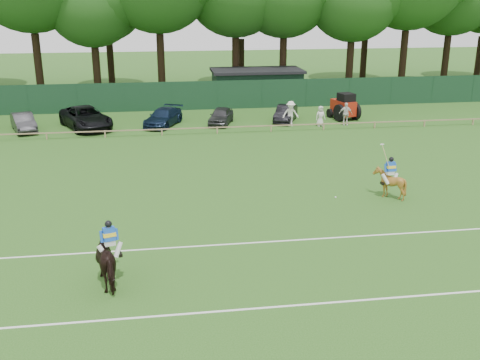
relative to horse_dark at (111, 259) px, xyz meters
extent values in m
plane|color=#1E4C14|center=(5.00, 3.60, -0.93)|extent=(160.00, 160.00, 0.00)
imported|color=black|center=(0.00, 0.00, 0.00)|extent=(1.61, 2.41, 1.87)
imported|color=brown|center=(13.06, 6.94, -0.17)|extent=(1.34, 1.48, 1.54)
imported|color=#29292B|center=(-8.10, 24.43, -0.27)|extent=(2.71, 4.26, 1.33)
imported|color=black|center=(-3.62, 24.72, -0.12)|extent=(4.86, 6.43, 1.62)
imported|color=#12213A|center=(2.17, 24.78, -0.28)|extent=(3.53, 4.88, 1.31)
imported|color=#333235|center=(6.63, 24.68, -0.29)|extent=(2.62, 4.07, 1.29)
imported|color=black|center=(11.83, 24.90, -0.29)|extent=(2.74, 4.10, 1.28)
imported|color=silver|center=(11.84, 23.23, 0.03)|extent=(1.25, 0.73, 1.93)
imported|color=silver|center=(16.12, 22.93, -0.05)|extent=(1.09, 0.59, 1.77)
imported|color=beige|center=(14.11, 22.88, -0.15)|extent=(0.82, 0.60, 1.56)
cube|color=silver|center=(0.00, 0.00, 0.64)|extent=(0.42, 0.35, 0.18)
cube|color=blue|center=(0.00, 0.00, 0.96)|extent=(0.47, 0.41, 0.51)
cube|color=yellow|center=(0.00, 0.00, 0.94)|extent=(0.49, 0.40, 0.18)
sphere|color=black|center=(0.00, 0.00, 1.33)|extent=(0.25, 0.25, 0.25)
cylinder|color=silver|center=(0.26, 0.03, 0.34)|extent=(0.40, 0.43, 0.59)
cylinder|color=silver|center=(-0.23, -0.12, 0.34)|extent=(0.45, 0.30, 0.59)
cube|color=silver|center=(13.06, 6.94, 0.37)|extent=(0.38, 0.28, 0.18)
cube|color=blue|center=(13.06, 6.94, 0.69)|extent=(0.42, 0.33, 0.51)
cube|color=yellow|center=(13.06, 6.94, 0.67)|extent=(0.45, 0.32, 0.18)
sphere|color=black|center=(13.06, 6.94, 1.06)|extent=(0.25, 0.25, 0.25)
cylinder|color=silver|center=(13.32, 6.91, 0.07)|extent=(0.42, 0.36, 0.59)
cylinder|color=silver|center=(12.80, 6.87, 0.07)|extent=(0.42, 0.33, 0.59)
cylinder|color=tan|center=(12.76, 6.97, 1.24)|extent=(0.31, 0.56, 1.17)
sphere|color=silver|center=(10.43, 7.24, -0.89)|extent=(0.09, 0.09, 0.09)
cube|color=silver|center=(5.00, -2.40, -0.93)|extent=(60.00, 0.10, 0.01)
cube|color=silver|center=(5.00, 2.60, -0.93)|extent=(60.00, 0.10, 0.01)
cube|color=#997F5B|center=(5.00, 21.60, -0.48)|extent=(62.00, 0.08, 0.08)
cube|color=#14351E|center=(5.00, 30.60, 0.32)|extent=(92.00, 0.04, 2.50)
cube|color=#14331E|center=(11.00, 33.60, 0.47)|extent=(8.00, 4.00, 2.80)
cube|color=black|center=(11.00, 33.60, 1.99)|extent=(8.40, 4.40, 0.24)
cube|color=#A7200F|center=(16.64, 25.10, 0.01)|extent=(1.66, 2.38, 1.17)
cube|color=black|center=(16.72, 24.76, 0.82)|extent=(1.33, 1.40, 0.81)
cylinder|color=black|center=(16.05, 24.31, -0.26)|extent=(0.59, 1.37, 1.35)
cylinder|color=black|center=(17.53, 24.68, -0.26)|extent=(0.59, 1.37, 1.35)
cylinder|color=black|center=(15.76, 25.81, -0.57)|extent=(0.44, 0.76, 0.72)
cylinder|color=black|center=(17.07, 26.14, -0.57)|extent=(0.44, 0.76, 0.72)
camera|label=1|loc=(1.91, -18.11, 8.81)|focal=42.00mm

